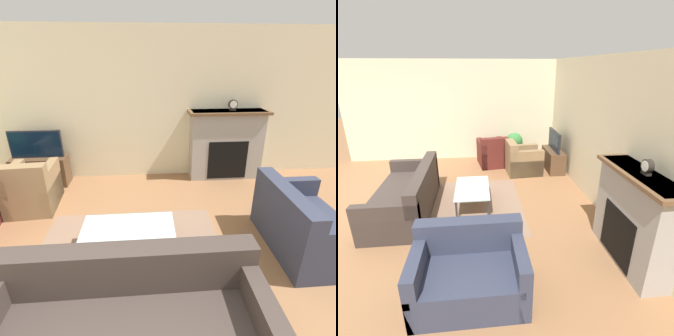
% 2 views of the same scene
% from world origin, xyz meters
% --- Properties ---
extents(ground_plane, '(20.00, 20.00, 0.00)m').
position_xyz_m(ground_plane, '(0.00, 0.00, 0.00)').
color(ground_plane, '#936642').
extents(wall_back, '(8.71, 0.06, 2.70)m').
position_xyz_m(wall_back, '(0.00, 4.30, 1.35)').
color(wall_back, beige).
rests_on(wall_back, ground_plane).
extents(wall_left, '(0.06, 7.27, 2.70)m').
position_xyz_m(wall_left, '(-2.89, 2.14, 1.35)').
color(wall_left, beige).
rests_on(wall_left, ground_plane).
extents(area_rug, '(2.27, 1.83, 0.00)m').
position_xyz_m(area_rug, '(0.05, 1.96, 0.00)').
color(area_rug, '#896B56').
rests_on(area_rug, ground_plane).
extents(fireplace, '(1.46, 0.44, 1.30)m').
position_xyz_m(fireplace, '(1.79, 4.08, 0.67)').
color(fireplace, '#9E9993').
rests_on(fireplace, ground_plane).
extents(tv_stand, '(0.95, 0.39, 0.53)m').
position_xyz_m(tv_stand, '(-1.65, 4.00, 0.27)').
color(tv_stand, brown).
rests_on(tv_stand, ground_plane).
extents(tv, '(0.89, 0.06, 0.49)m').
position_xyz_m(tv, '(-1.65, 4.00, 0.78)').
color(tv, '#232328').
rests_on(tv, tv_stand).
extents(couch_sectional, '(2.10, 0.96, 0.82)m').
position_xyz_m(couch_sectional, '(0.12, 0.77, 0.29)').
color(couch_sectional, '#3D332D').
rests_on(couch_sectional, ground_plane).
extents(couch_loveseat, '(0.85, 1.26, 0.82)m').
position_xyz_m(couch_loveseat, '(2.16, 1.95, 0.29)').
color(couch_loveseat, '#33384C').
rests_on(couch_loveseat, ground_plane).
extents(armchair_by_window, '(0.97, 0.83, 0.82)m').
position_xyz_m(armchair_by_window, '(-2.17, 2.46, 0.30)').
color(armchair_by_window, '#5B231E').
rests_on(armchair_by_window, ground_plane).
extents(armchair_accent, '(0.73, 0.87, 0.82)m').
position_xyz_m(armchair_accent, '(-1.48, 3.16, 0.30)').
color(armchair_accent, '#8C704C').
rests_on(armchair_accent, ground_plane).
extents(coffee_table, '(1.07, 0.63, 0.38)m').
position_xyz_m(coffee_table, '(0.05, 1.95, 0.35)').
color(coffee_table, '#333338').
rests_on(coffee_table, ground_plane).
extents(potted_plant, '(0.46, 0.46, 0.80)m').
position_xyz_m(potted_plant, '(-2.43, 3.10, 0.52)').
color(potted_plant, '#47474C').
rests_on(potted_plant, ground_plane).
extents(mantel_clock, '(0.16, 0.07, 0.19)m').
position_xyz_m(mantel_clock, '(1.86, 4.08, 1.40)').
color(mantel_clock, '#28231E').
rests_on(mantel_clock, fireplace).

